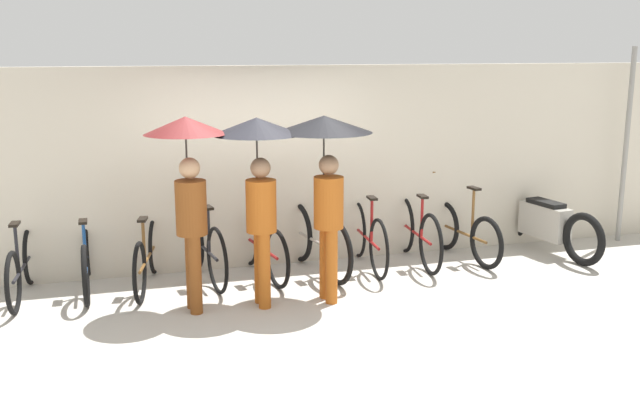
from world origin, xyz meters
TOP-DOWN VIEW (x-y plane):
  - ground_plane at (0.00, 0.00)m, footprint 30.00×30.00m
  - back_wall at (0.00, 1.73)m, footprint 14.55×0.12m
  - parked_bicycle_0 at (-2.68, 1.24)m, footprint 0.44×1.65m
  - parked_bicycle_1 at (-2.01, 1.31)m, footprint 0.44×1.73m
  - parked_bicycle_2 at (-1.34, 1.22)m, footprint 0.52×1.72m
  - parked_bicycle_3 at (-0.67, 1.28)m, footprint 0.44×1.72m
  - parked_bicycle_4 at (-0.00, 1.27)m, footprint 0.46×1.68m
  - parked_bicycle_5 at (0.67, 1.22)m, footprint 0.51×1.80m
  - parked_bicycle_6 at (1.34, 1.23)m, footprint 0.44×1.71m
  - parked_bicycle_7 at (2.01, 1.25)m, footprint 0.44×1.76m
  - parked_bicycle_8 at (2.68, 1.23)m, footprint 0.44×1.62m
  - pedestrian_leading at (-0.92, 0.39)m, footprint 0.85×0.85m
  - pedestrian_center at (-0.20, 0.36)m, footprint 0.94×0.94m
  - pedestrian_trailing at (0.52, 0.31)m, footprint 1.04×1.04m
  - motorcycle at (3.87, 1.22)m, footprint 0.61×2.07m
  - awning_pole at (5.22, 1.42)m, footprint 0.07×0.07m

SIDE VIEW (x-z plane):
  - ground_plane at x=0.00m, z-range 0.00..0.00m
  - parked_bicycle_8 at x=2.68m, z-range -0.20..0.90m
  - parked_bicycle_1 at x=-2.01m, z-range -0.19..0.90m
  - parked_bicycle_0 at x=-2.68m, z-range -0.19..0.90m
  - parked_bicycle_2 at x=-1.34m, z-range -0.13..0.85m
  - parked_bicycle_4 at x=0.00m, z-range -0.13..0.87m
  - parked_bicycle_6 at x=1.34m, z-range -0.14..0.92m
  - motorcycle at x=3.87m, z-range -0.06..0.85m
  - parked_bicycle_7 at x=2.01m, z-range -0.12..0.91m
  - parked_bicycle_5 at x=0.67m, z-range -0.14..0.93m
  - parked_bicycle_3 at x=-0.67m, z-range -0.15..0.95m
  - back_wall at x=0.00m, z-range 0.00..2.50m
  - awning_pole at x=5.22m, z-range 0.00..2.72m
  - pedestrian_leading at x=-0.92m, z-range 0.50..2.53m
  - pedestrian_center at x=-0.20m, z-range 0.55..2.55m
  - pedestrian_trailing at x=0.52m, z-range 0.59..2.60m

